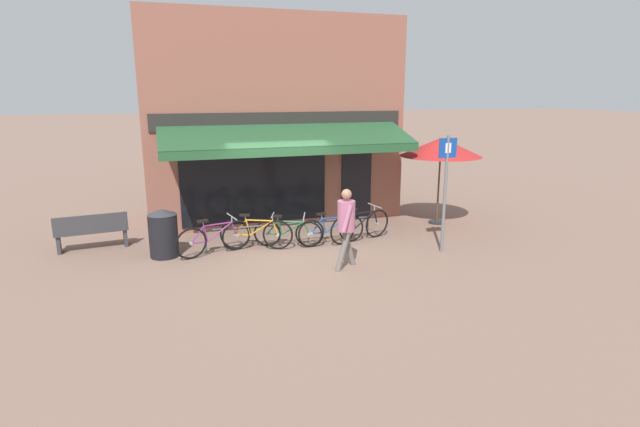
{
  "coord_description": "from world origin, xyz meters",
  "views": [
    {
      "loc": [
        -2.77,
        -10.58,
        3.64
      ],
      "look_at": [
        0.5,
        -0.56,
        1.05
      ],
      "focal_mm": 28.0,
      "sensor_mm": 36.0,
      "label": 1
    }
  ],
  "objects_px": {
    "bicycle_purple": "(214,238)",
    "pedestrian_adult": "(346,220)",
    "bicycle_orange": "(256,233)",
    "litter_bin": "(163,233)",
    "bicycle_green": "(288,233)",
    "bicycle_blue": "(331,230)",
    "bicycle_black": "(360,226)",
    "park_bench": "(92,231)",
    "parking_sign": "(446,183)",
    "cafe_parasol": "(441,147)"
  },
  "relations": [
    {
      "from": "bicycle_purple",
      "to": "cafe_parasol",
      "type": "xyz_separation_m",
      "value": [
        6.3,
        0.91,
        1.75
      ]
    },
    {
      "from": "bicycle_purple",
      "to": "bicycle_orange",
      "type": "height_order",
      "value": "bicycle_purple"
    },
    {
      "from": "bicycle_orange",
      "to": "parking_sign",
      "type": "bearing_deg",
      "value": -1.26
    },
    {
      "from": "bicycle_black",
      "to": "cafe_parasol",
      "type": "xyz_separation_m",
      "value": [
        2.73,
        0.93,
        1.75
      ]
    },
    {
      "from": "bicycle_blue",
      "to": "parking_sign",
      "type": "bearing_deg",
      "value": -36.86
    },
    {
      "from": "bicycle_black",
      "to": "parking_sign",
      "type": "xyz_separation_m",
      "value": [
        1.47,
        -1.4,
        1.24
      ]
    },
    {
      "from": "bicycle_blue",
      "to": "bicycle_orange",
      "type": "bearing_deg",
      "value": 168.57
    },
    {
      "from": "litter_bin",
      "to": "cafe_parasol",
      "type": "xyz_separation_m",
      "value": [
        7.39,
        0.67,
        1.59
      ]
    },
    {
      "from": "pedestrian_adult",
      "to": "litter_bin",
      "type": "bearing_deg",
      "value": 145.28
    },
    {
      "from": "litter_bin",
      "to": "bicycle_green",
      "type": "bearing_deg",
      "value": -3.69
    },
    {
      "from": "bicycle_black",
      "to": "pedestrian_adult",
      "type": "distance_m",
      "value": 2.09
    },
    {
      "from": "bicycle_purple",
      "to": "bicycle_green",
      "type": "height_order",
      "value": "bicycle_purple"
    },
    {
      "from": "bicycle_blue",
      "to": "cafe_parasol",
      "type": "bearing_deg",
      "value": 9.76
    },
    {
      "from": "bicycle_green",
      "to": "parking_sign",
      "type": "height_order",
      "value": "parking_sign"
    },
    {
      "from": "bicycle_green",
      "to": "pedestrian_adult",
      "type": "bearing_deg",
      "value": -44.81
    },
    {
      "from": "bicycle_black",
      "to": "cafe_parasol",
      "type": "relative_size",
      "value": 0.74
    },
    {
      "from": "litter_bin",
      "to": "bicycle_orange",
      "type": "bearing_deg",
      "value": -3.35
    },
    {
      "from": "bicycle_orange",
      "to": "bicycle_black",
      "type": "distance_m",
      "value": 2.59
    },
    {
      "from": "bicycle_blue",
      "to": "parking_sign",
      "type": "xyz_separation_m",
      "value": [
        2.25,
        -1.36,
        1.27
      ]
    },
    {
      "from": "pedestrian_adult",
      "to": "parking_sign",
      "type": "bearing_deg",
      "value": 0.33
    },
    {
      "from": "bicycle_green",
      "to": "bicycle_orange",
      "type": "bearing_deg",
      "value": -163.76
    },
    {
      "from": "bicycle_green",
      "to": "parking_sign",
      "type": "distance_m",
      "value": 3.84
    },
    {
      "from": "pedestrian_adult",
      "to": "parking_sign",
      "type": "xyz_separation_m",
      "value": [
        2.5,
        0.29,
        0.6
      ]
    },
    {
      "from": "bicycle_purple",
      "to": "park_bench",
      "type": "relative_size",
      "value": 1.09
    },
    {
      "from": "cafe_parasol",
      "to": "park_bench",
      "type": "xyz_separation_m",
      "value": [
        -8.98,
        0.38,
        -1.68
      ]
    },
    {
      "from": "bicycle_orange",
      "to": "bicycle_blue",
      "type": "height_order",
      "value": "bicycle_orange"
    },
    {
      "from": "bicycle_green",
      "to": "bicycle_black",
      "type": "xyz_separation_m",
      "value": [
        1.83,
        -0.08,
        0.04
      ]
    },
    {
      "from": "bicycle_green",
      "to": "bicycle_blue",
      "type": "height_order",
      "value": "same"
    },
    {
      "from": "pedestrian_adult",
      "to": "bicycle_blue",
      "type": "bearing_deg",
      "value": 74.74
    },
    {
      "from": "bicycle_purple",
      "to": "bicycle_orange",
      "type": "bearing_deg",
      "value": -10.14
    },
    {
      "from": "bicycle_blue",
      "to": "park_bench",
      "type": "xyz_separation_m",
      "value": [
        -5.48,
        1.35,
        0.1
      ]
    },
    {
      "from": "bicycle_orange",
      "to": "bicycle_black",
      "type": "xyz_separation_m",
      "value": [
        2.59,
        -0.14,
        0.01
      ]
    },
    {
      "from": "park_bench",
      "to": "cafe_parasol",
      "type": "bearing_deg",
      "value": -9.07
    },
    {
      "from": "bicycle_purple",
      "to": "pedestrian_adult",
      "type": "bearing_deg",
      "value": -51.23
    },
    {
      "from": "bicycle_green",
      "to": "litter_bin",
      "type": "relative_size",
      "value": 1.44
    },
    {
      "from": "bicycle_purple",
      "to": "litter_bin",
      "type": "height_order",
      "value": "litter_bin"
    },
    {
      "from": "bicycle_black",
      "to": "parking_sign",
      "type": "bearing_deg",
      "value": -59.92
    },
    {
      "from": "bicycle_purple",
      "to": "pedestrian_adult",
      "type": "distance_m",
      "value": 3.13
    },
    {
      "from": "bicycle_purple",
      "to": "parking_sign",
      "type": "bearing_deg",
      "value": -32.95
    },
    {
      "from": "bicycle_black",
      "to": "litter_bin",
      "type": "xyz_separation_m",
      "value": [
        -4.66,
        0.26,
        0.16
      ]
    },
    {
      "from": "litter_bin",
      "to": "park_bench",
      "type": "xyz_separation_m",
      "value": [
        -1.59,
        1.04,
        -0.09
      ]
    },
    {
      "from": "bicycle_blue",
      "to": "pedestrian_adult",
      "type": "height_order",
      "value": "pedestrian_adult"
    },
    {
      "from": "bicycle_orange",
      "to": "pedestrian_adult",
      "type": "bearing_deg",
      "value": -30.2
    },
    {
      "from": "bicycle_purple",
      "to": "litter_bin",
      "type": "relative_size",
      "value": 1.62
    },
    {
      "from": "pedestrian_adult",
      "to": "bicycle_green",
      "type": "bearing_deg",
      "value": 107.94
    },
    {
      "from": "bicycle_orange",
      "to": "litter_bin",
      "type": "distance_m",
      "value": 2.08
    },
    {
      "from": "bicycle_orange",
      "to": "pedestrian_adult",
      "type": "relative_size",
      "value": 0.96
    },
    {
      "from": "bicycle_black",
      "to": "pedestrian_adult",
      "type": "xyz_separation_m",
      "value": [
        -1.03,
        -1.69,
        0.65
      ]
    },
    {
      "from": "bicycle_black",
      "to": "park_bench",
      "type": "relative_size",
      "value": 1.08
    },
    {
      "from": "bicycle_blue",
      "to": "parking_sign",
      "type": "distance_m",
      "value": 2.92
    }
  ]
}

